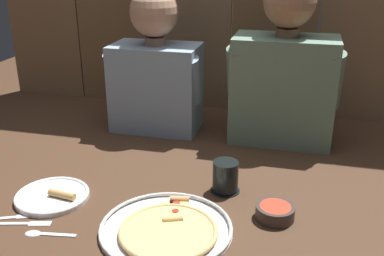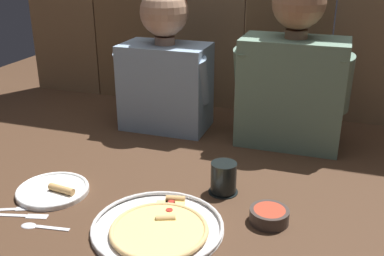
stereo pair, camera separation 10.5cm
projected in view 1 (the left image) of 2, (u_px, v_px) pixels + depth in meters
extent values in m
plane|color=#422B1C|center=(185.00, 195.00, 1.37)|extent=(3.20, 3.20, 0.00)
cylinder|color=silver|center=(164.00, 229.00, 1.20)|extent=(0.36, 0.36, 0.01)
torus|color=silver|center=(164.00, 227.00, 1.19)|extent=(0.36, 0.36, 0.01)
cylinder|color=#B23823|center=(168.00, 233.00, 1.17)|extent=(0.25, 0.25, 0.00)
cylinder|color=#F4D170|center=(168.00, 231.00, 1.17)|extent=(0.24, 0.24, 0.01)
torus|color=tan|center=(168.00, 231.00, 1.17)|extent=(0.26, 0.26, 0.01)
cube|color=#F4D170|center=(172.00, 211.00, 1.26)|extent=(0.09, 0.11, 0.01)
cylinder|color=tan|center=(173.00, 220.00, 1.22)|extent=(0.06, 0.04, 0.02)
cylinder|color=#A3281E|center=(175.00, 211.00, 1.26)|extent=(0.02, 0.02, 0.00)
cube|color=#F4D170|center=(179.00, 208.00, 1.28)|extent=(0.07, 0.08, 0.01)
cylinder|color=tan|center=(180.00, 199.00, 1.31)|extent=(0.06, 0.03, 0.02)
cylinder|color=#A3281E|center=(176.00, 203.00, 1.30)|extent=(0.02, 0.02, 0.00)
cylinder|color=white|center=(52.00, 197.00, 1.35)|extent=(0.22, 0.22, 0.01)
torus|color=white|center=(52.00, 195.00, 1.34)|extent=(0.22, 0.22, 0.01)
cylinder|color=tan|center=(62.00, 195.00, 1.33)|extent=(0.09, 0.03, 0.02)
cylinder|color=black|center=(225.00, 190.00, 1.39)|extent=(0.09, 0.09, 0.01)
cylinder|color=black|center=(225.00, 176.00, 1.37)|extent=(0.08, 0.08, 0.09)
cylinder|color=#3D332D|center=(275.00, 212.00, 1.24)|extent=(0.11, 0.11, 0.04)
cylinder|color=#B23823|center=(275.00, 209.00, 1.24)|extent=(0.09, 0.09, 0.02)
cube|color=silver|center=(23.00, 216.00, 1.26)|extent=(0.04, 0.03, 0.01)
cube|color=silver|center=(11.00, 223.00, 1.22)|extent=(0.09, 0.04, 0.01)
cube|color=silver|center=(40.00, 223.00, 1.23)|extent=(0.06, 0.04, 0.00)
cube|color=silver|center=(58.00, 234.00, 1.18)|extent=(0.10, 0.03, 0.01)
ellipsoid|color=silver|center=(33.00, 232.00, 1.18)|extent=(0.05, 0.04, 0.01)
cube|color=#849EB7|center=(156.00, 88.00, 1.81)|extent=(0.34, 0.21, 0.35)
cylinder|color=tan|center=(155.00, 41.00, 1.74)|extent=(0.08, 0.08, 0.03)
sphere|color=tan|center=(154.00, 12.00, 1.70)|extent=(0.19, 0.19, 0.19)
sphere|color=brown|center=(155.00, 8.00, 1.71)|extent=(0.17, 0.17, 0.17)
cylinder|color=#849EB7|center=(116.00, 75.00, 1.79)|extent=(0.08, 0.13, 0.20)
cylinder|color=#849EB7|center=(191.00, 80.00, 1.72)|extent=(0.08, 0.13, 0.20)
cube|color=slate|center=(283.00, 90.00, 1.69)|extent=(0.38, 0.21, 0.40)
cylinder|color=#9E7051|center=(287.00, 32.00, 1.61)|extent=(0.08, 0.08, 0.03)
sphere|color=#9E7051|center=(290.00, 1.00, 1.57)|extent=(0.19, 0.19, 0.19)
cylinder|color=slate|center=(237.00, 74.00, 1.67)|extent=(0.08, 0.14, 0.23)
cylinder|color=slate|center=(332.00, 80.00, 1.59)|extent=(0.08, 0.14, 0.23)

